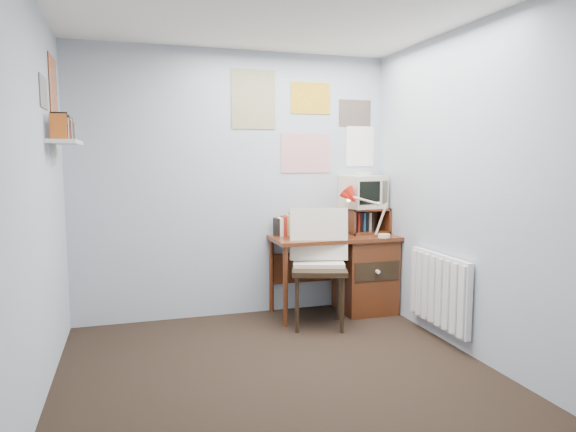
% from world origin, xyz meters
% --- Properties ---
extents(ground, '(3.50, 3.50, 0.00)m').
position_xyz_m(ground, '(0.00, 0.00, 0.00)').
color(ground, black).
rests_on(ground, ground).
extents(back_wall, '(3.00, 0.02, 2.50)m').
position_xyz_m(back_wall, '(0.00, 1.75, 1.25)').
color(back_wall, '#A3ADBA').
rests_on(back_wall, ground).
extents(left_wall, '(0.02, 3.50, 2.50)m').
position_xyz_m(left_wall, '(-1.50, 0.00, 1.25)').
color(left_wall, '#A3ADBA').
rests_on(left_wall, ground).
extents(right_wall, '(0.02, 3.50, 2.50)m').
position_xyz_m(right_wall, '(1.50, 0.00, 1.25)').
color(right_wall, '#A3ADBA').
rests_on(right_wall, ground).
extents(desk, '(1.20, 0.55, 0.76)m').
position_xyz_m(desk, '(1.17, 1.48, 0.41)').
color(desk, '#542713').
rests_on(desk, ground).
extents(desk_chair, '(0.65, 0.64, 1.03)m').
position_xyz_m(desk_chair, '(0.63, 1.17, 0.51)').
color(desk_chair, black).
rests_on(desk_chair, ground).
extents(desk_lamp, '(0.34, 0.30, 0.42)m').
position_xyz_m(desk_lamp, '(1.32, 1.26, 0.97)').
color(desk_lamp, red).
rests_on(desk_lamp, desk).
extents(tv_riser, '(0.40, 0.30, 0.25)m').
position_xyz_m(tv_riser, '(1.29, 1.59, 0.89)').
color(tv_riser, '#542713').
rests_on(tv_riser, desk).
extents(crt_tv, '(0.43, 0.40, 0.35)m').
position_xyz_m(crt_tv, '(1.26, 1.61, 1.18)').
color(crt_tv, beige).
rests_on(crt_tv, tv_riser).
extents(book_row, '(0.60, 0.14, 0.22)m').
position_xyz_m(book_row, '(0.66, 1.66, 0.87)').
color(book_row, '#542713').
rests_on(book_row, desk).
extents(radiator, '(0.09, 0.80, 0.60)m').
position_xyz_m(radiator, '(1.46, 0.55, 0.42)').
color(radiator, white).
rests_on(radiator, right_wall).
extents(wall_shelf, '(0.20, 0.62, 0.24)m').
position_xyz_m(wall_shelf, '(-1.40, 1.10, 1.62)').
color(wall_shelf, white).
rests_on(wall_shelf, left_wall).
extents(posters_back, '(1.20, 0.01, 0.90)m').
position_xyz_m(posters_back, '(0.70, 1.74, 1.85)').
color(posters_back, white).
rests_on(posters_back, back_wall).
extents(posters_left, '(0.01, 0.70, 0.60)m').
position_xyz_m(posters_left, '(-1.49, 1.10, 2.00)').
color(posters_left, white).
rests_on(posters_left, left_wall).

